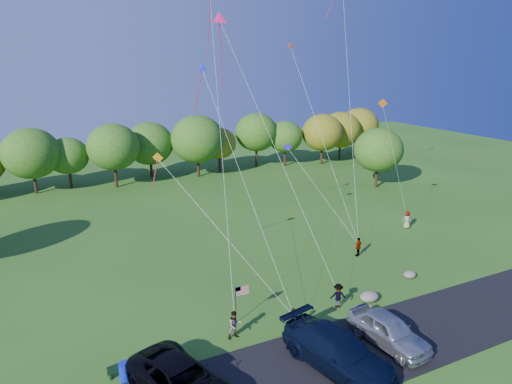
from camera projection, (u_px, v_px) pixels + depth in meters
ground at (308, 319)px, 28.21m from camera, size 140.00×140.00×0.00m
asphalt_lane at (347, 355)px, 24.75m from camera, size 44.00×6.00×0.06m
treeline at (168, 145)px, 58.62m from camera, size 75.09×27.34×8.48m
minivan_dark at (182, 382)px, 21.35m from camera, size 4.63×6.81×1.73m
minivan_navy at (338, 351)px, 23.44m from camera, size 4.05×7.00×1.91m
minivan_silver at (389, 330)px, 25.42m from camera, size 2.56×5.24×1.72m
flyer_a at (294, 320)px, 26.68m from camera, size 0.67×0.60×1.53m
flyer_b at (235, 325)px, 26.04m from camera, size 0.85×0.68×1.71m
flyer_c at (338, 296)px, 29.33m from camera, size 1.22×0.99×1.65m
flyer_d at (358, 247)px, 37.06m from camera, size 1.01×0.73×1.60m
flyer_e at (407, 220)px, 43.11m from camera, size 0.98×0.82×1.71m
park_bench at (123, 368)px, 23.03m from camera, size 1.59×0.50×0.88m
trash_barrel at (125, 371)px, 22.75m from camera, size 0.63×0.63×0.94m
flag_assembly at (240, 295)px, 27.39m from camera, size 0.90×0.58×2.42m
boulder_near at (369, 297)px, 30.21m from camera, size 1.32×1.03×0.66m
boulder_far at (410, 274)px, 33.48m from camera, size 0.97×0.81×0.51m
kites_aloft at (253, 24)px, 36.82m from camera, size 20.97×9.40×15.63m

